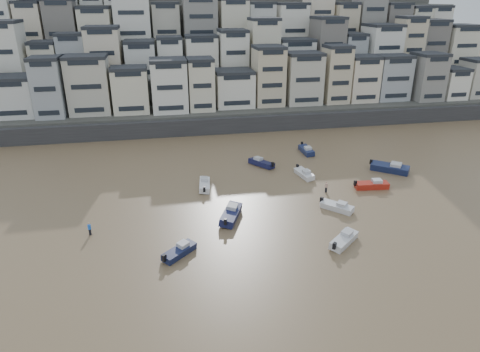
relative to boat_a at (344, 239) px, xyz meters
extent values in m
cube|color=#38383A|center=(-4.62, 49.18, 1.01)|extent=(140.00, 3.00, 3.50)
cube|color=#4C4C47|center=(0.38, 56.18, 1.26)|extent=(140.00, 14.00, 4.00)
cube|color=#4C4C47|center=(0.38, 68.18, 4.26)|extent=(140.00, 14.00, 10.00)
cube|color=#4C4C47|center=(0.38, 80.18, 8.26)|extent=(140.00, 14.00, 18.00)
cube|color=#4C4C47|center=(0.38, 92.18, 12.26)|extent=(140.00, 16.00, 26.00)
cube|color=#4C4C47|center=(0.38, 106.18, 15.26)|extent=(140.00, 18.00, 32.00)
camera|label=1|loc=(-21.06, -41.78, 27.04)|focal=32.00mm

